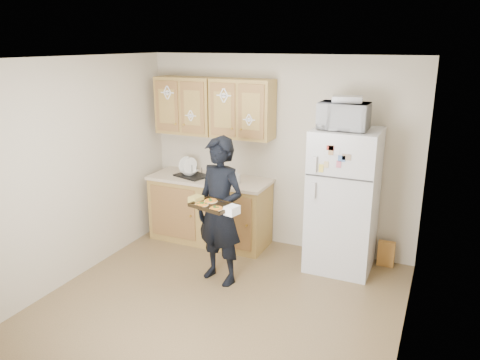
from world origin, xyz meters
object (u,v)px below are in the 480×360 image
object	(u,v)px
person	(220,211)
baking_tray	(214,206)
refrigerator	(343,200)
microwave	(344,116)
dish_rack	(192,170)

from	to	relation	value
person	baking_tray	bearing A→B (deg)	-61.87
baking_tray	refrigerator	bearing A→B (deg)	61.13
person	baking_tray	distance (m)	0.34
person	microwave	xyz separation A→B (m)	(1.13, 0.84, 1.01)
baking_tray	dish_rack	size ratio (longest dim) A/B	1.02
refrigerator	baking_tray	bearing A→B (deg)	-132.94
refrigerator	baking_tray	world-z (taller)	refrigerator
refrigerator	person	world-z (taller)	refrigerator
person	baking_tray	size ratio (longest dim) A/B	3.86
refrigerator	dish_rack	size ratio (longest dim) A/B	3.99
baking_tray	dish_rack	distance (m)	1.53
refrigerator	person	bearing A→B (deg)	-142.75
refrigerator	microwave	xyz separation A→B (m)	(-0.05, -0.05, 1.00)
baking_tray	dish_rack	xyz separation A→B (m)	(-0.95, 1.21, -0.02)
refrigerator	person	xyz separation A→B (m)	(-1.18, -0.89, -0.01)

